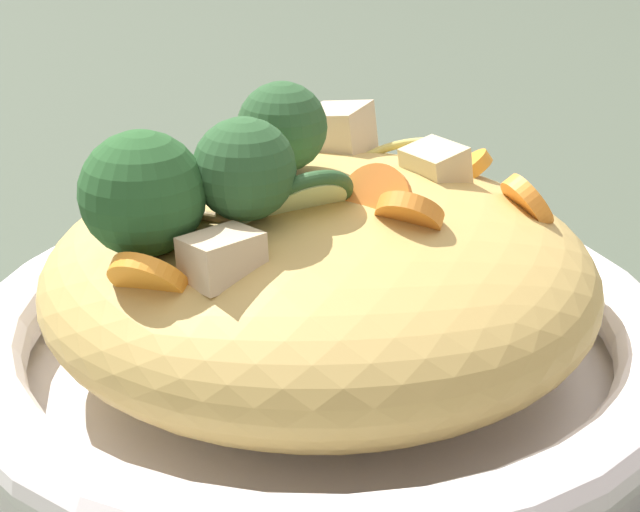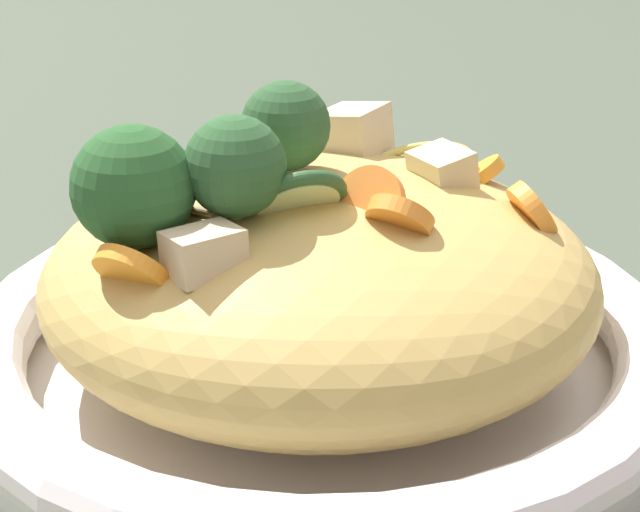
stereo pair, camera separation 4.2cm
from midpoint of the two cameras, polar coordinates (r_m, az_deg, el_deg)
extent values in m
plane|color=#424C3D|center=(0.46, -2.68, -8.34)|extent=(3.00, 3.00, 0.00)
cylinder|color=white|center=(0.45, -2.70, -7.25)|extent=(0.30, 0.30, 0.02)
torus|color=white|center=(0.44, -2.77, -4.43)|extent=(0.32, 0.32, 0.03)
ellipsoid|color=tan|center=(0.43, -2.84, -1.12)|extent=(0.24, 0.24, 0.09)
torus|color=tan|center=(0.40, -8.22, 2.08)|extent=(0.06, 0.06, 0.02)
torus|color=tan|center=(0.45, 2.37, 5.38)|extent=(0.06, 0.06, 0.02)
cone|color=#A0C073|center=(0.38, -13.18, 0.05)|extent=(0.02, 0.02, 0.02)
sphere|color=#275528|center=(0.37, -13.52, 3.48)|extent=(0.05, 0.05, 0.05)
cone|color=#9EB870|center=(0.38, -7.50, 1.71)|extent=(0.02, 0.02, 0.02)
sphere|color=#2B542D|center=(0.37, -7.68, 4.97)|extent=(0.04, 0.04, 0.04)
cone|color=#9BBD71|center=(0.42, -5.04, 4.46)|extent=(0.02, 0.02, 0.02)
sphere|color=#2A502C|center=(0.42, -5.15, 7.45)|extent=(0.04, 0.04, 0.04)
cylinder|color=orange|center=(0.43, 9.09, 3.17)|extent=(0.03, 0.03, 0.03)
cylinder|color=orange|center=(0.38, 2.05, 2.34)|extent=(0.03, 0.03, 0.02)
cylinder|color=orange|center=(0.39, 0.16, 3.20)|extent=(0.03, 0.04, 0.03)
cylinder|color=orange|center=(0.36, -13.25, -1.48)|extent=(0.03, 0.04, 0.03)
cylinder|color=orange|center=(0.46, 5.98, 5.02)|extent=(0.03, 0.03, 0.02)
cylinder|color=beige|center=(0.39, -4.07, 3.16)|extent=(0.04, 0.04, 0.03)
torus|color=#2A5129|center=(0.39, -4.07, 3.16)|extent=(0.04, 0.05, 0.03)
cylinder|color=beige|center=(0.38, -12.28, 1.01)|extent=(0.04, 0.04, 0.03)
torus|color=#275124|center=(0.38, -12.28, 1.01)|extent=(0.05, 0.04, 0.03)
cube|color=#CABA8C|center=(0.43, 3.96, 5.20)|extent=(0.03, 0.03, 0.02)
cube|color=beige|center=(0.35, -9.13, -0.18)|extent=(0.03, 0.03, 0.02)
cube|color=#CCB593|center=(0.47, -1.48, 6.85)|extent=(0.04, 0.04, 0.03)
camera|label=1|loc=(0.02, -92.86, -1.25)|focal=54.99mm
camera|label=2|loc=(0.02, 87.14, 1.25)|focal=54.99mm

